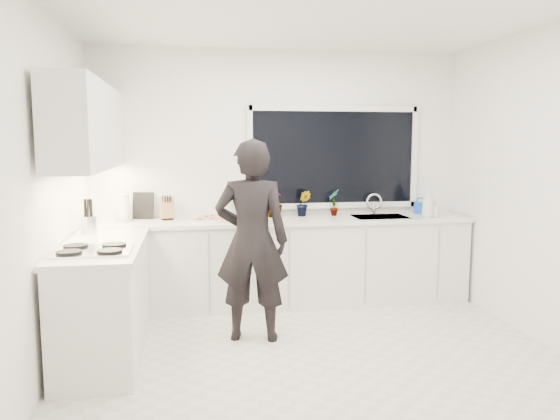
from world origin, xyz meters
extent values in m
cube|color=beige|center=(0.00, 0.00, -0.01)|extent=(4.00, 3.50, 0.02)
cube|color=white|center=(0.00, 1.76, 1.35)|extent=(4.00, 0.02, 2.70)
cube|color=white|center=(-2.01, 0.00, 1.35)|extent=(0.02, 3.50, 2.70)
cube|color=white|center=(2.01, 0.00, 1.35)|extent=(0.02, 3.50, 2.70)
cube|color=white|center=(0.00, 0.00, 2.71)|extent=(4.00, 3.50, 0.02)
cube|color=black|center=(0.60, 1.73, 1.55)|extent=(1.80, 0.02, 1.00)
cube|color=white|center=(0.00, 1.45, 0.44)|extent=(3.92, 0.58, 0.88)
cube|color=white|center=(-1.67, 0.35, 0.44)|extent=(0.58, 1.60, 0.88)
cube|color=silver|center=(0.00, 1.44, 0.90)|extent=(3.94, 0.62, 0.04)
cube|color=silver|center=(-1.67, 0.35, 0.90)|extent=(0.62, 1.60, 0.04)
cube|color=white|center=(-1.79, 0.70, 1.85)|extent=(0.34, 2.10, 0.70)
cube|color=silver|center=(1.05, 1.45, 0.87)|extent=(0.58, 0.42, 0.14)
cylinder|color=silver|center=(1.05, 1.65, 1.03)|extent=(0.03, 0.03, 0.22)
cube|color=black|center=(-1.69, 0.00, 0.94)|extent=(0.56, 0.48, 0.03)
imported|color=black|center=(-0.45, 0.49, 0.88)|extent=(0.71, 0.54, 1.75)
cube|color=silver|center=(-0.70, 1.42, 0.94)|extent=(0.56, 0.49, 0.03)
cube|color=#A92416|center=(-0.70, 1.42, 0.95)|extent=(0.50, 0.43, 0.01)
cylinder|color=blue|center=(1.58, 1.61, 0.98)|extent=(0.18, 0.18, 0.13)
cylinder|color=silver|center=(-1.64, 1.55, 1.05)|extent=(0.13, 0.13, 0.26)
cube|color=olive|center=(-1.21, 1.59, 1.03)|extent=(0.15, 0.13, 0.22)
cylinder|color=silver|center=(-1.85, 0.80, 1.00)|extent=(0.15, 0.15, 0.16)
cube|color=black|center=(-1.46, 1.69, 1.06)|extent=(0.22, 0.07, 0.28)
cube|color=black|center=(-0.37, 1.69, 1.07)|extent=(0.24, 0.10, 0.30)
imported|color=#26662D|center=(-0.08, 1.61, 1.08)|extent=(0.24, 0.24, 0.32)
imported|color=#26662D|center=(0.24, 1.61, 1.06)|extent=(0.18, 0.16, 0.28)
imported|color=#26662D|center=(0.58, 1.61, 1.06)|extent=(0.11, 0.16, 0.29)
imported|color=#D8BF66|center=(1.53, 1.30, 1.08)|extent=(0.17, 0.17, 0.33)
imported|color=#D8BF66|center=(1.60, 1.30, 1.01)|extent=(0.11, 0.11, 0.18)
camera|label=1|loc=(-0.97, -4.12, 1.74)|focal=35.00mm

